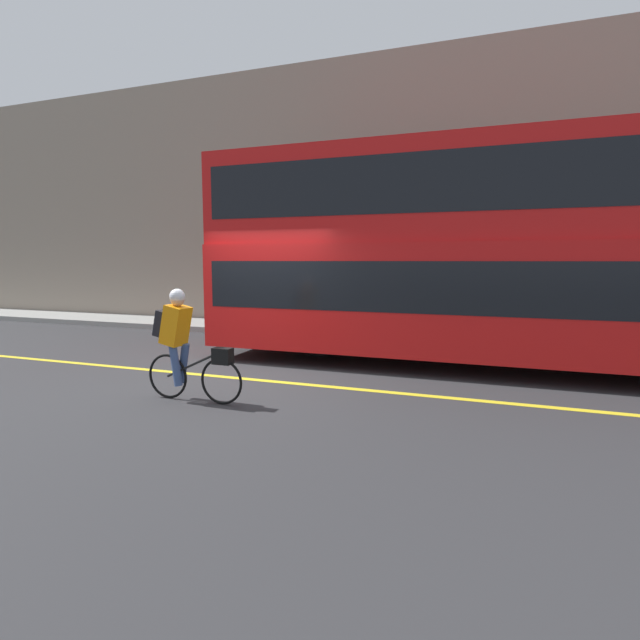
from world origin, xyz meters
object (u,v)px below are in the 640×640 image
bus (480,247)px  street_sign_post (258,279)px  trash_bin (536,317)px  cyclist_on_bike (183,340)px

bus → street_sign_post: (-5.92, 2.79, -0.75)m
trash_bin → bus: bearing=-112.1°
bus → cyclist_on_bike: 5.41m
cyclist_on_bike → trash_bin: bearing=53.4°
bus → trash_bin: size_ratio=9.73×
street_sign_post → bus: bearing=-25.2°
cyclist_on_bike → street_sign_post: street_sign_post is taller
bus → cyclist_on_bike: (-3.70, -3.72, -1.34)m
bus → cyclist_on_bike: bus is taller
bus → street_sign_post: size_ratio=4.32×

